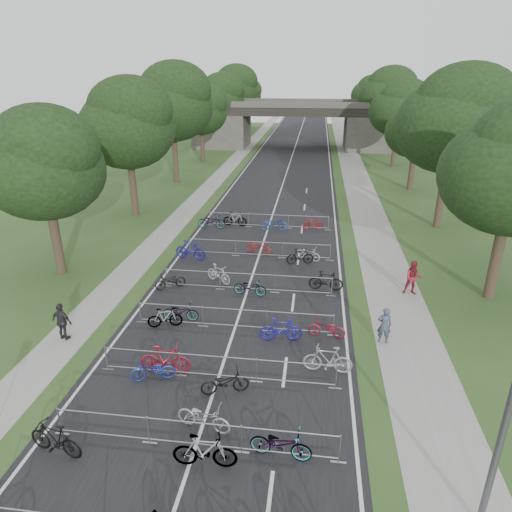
{
  "coord_description": "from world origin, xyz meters",
  "views": [
    {
      "loc": [
        3.45,
        -7.37,
        11.42
      ],
      "look_at": [
        0.16,
        17.48,
        1.1
      ],
      "focal_mm": 32.0,
      "sensor_mm": 36.0,
      "label": 1
    }
  ],
  "objects_px": {
    "overpass_bridge": "(296,124)",
    "pedestrian_b": "(413,278)",
    "pedestrian_a": "(384,325)",
    "pedestrian_c": "(62,322)"
  },
  "relations": [
    {
      "from": "overpass_bridge",
      "to": "pedestrian_b",
      "type": "height_order",
      "value": "overpass_bridge"
    },
    {
      "from": "pedestrian_a",
      "to": "pedestrian_c",
      "type": "distance_m",
      "value": 14.41
    },
    {
      "from": "pedestrian_c",
      "to": "pedestrian_a",
      "type": "bearing_deg",
      "value": -158.56
    },
    {
      "from": "pedestrian_a",
      "to": "pedestrian_c",
      "type": "xyz_separation_m",
      "value": [
        -14.31,
        -1.64,
        0.04
      ]
    },
    {
      "from": "pedestrian_b",
      "to": "pedestrian_c",
      "type": "distance_m",
      "value": 17.77
    },
    {
      "from": "overpass_bridge",
      "to": "pedestrian_a",
      "type": "xyz_separation_m",
      "value": [
        6.8,
        -54.25,
        -2.66
      ]
    },
    {
      "from": "pedestrian_b",
      "to": "pedestrian_c",
      "type": "xyz_separation_m",
      "value": [
        -16.46,
        -6.7,
        -0.06
      ]
    },
    {
      "from": "overpass_bridge",
      "to": "pedestrian_a",
      "type": "height_order",
      "value": "overpass_bridge"
    },
    {
      "from": "overpass_bridge",
      "to": "pedestrian_b",
      "type": "bearing_deg",
      "value": -79.69
    },
    {
      "from": "overpass_bridge",
      "to": "pedestrian_c",
      "type": "distance_m",
      "value": 56.45
    }
  ]
}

